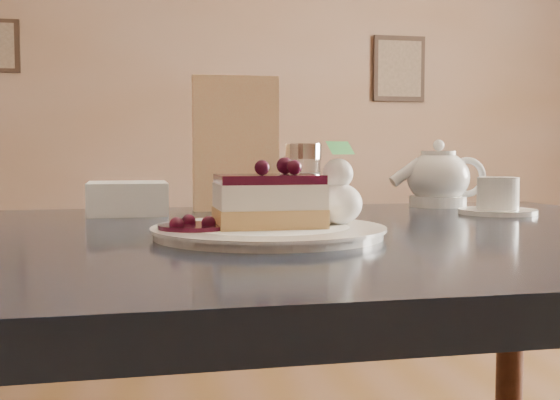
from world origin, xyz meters
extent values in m
cube|color=#856B5C|center=(0.00, 5.00, 1.50)|extent=(8.00, 0.02, 3.00)
cube|color=black|center=(1.80, 4.97, 1.60)|extent=(0.45, 0.03, 0.55)
cube|color=black|center=(-0.23, 0.18, 0.78)|extent=(1.29, 0.87, 0.04)
cylinder|color=white|center=(-0.23, 0.12, 0.81)|extent=(0.28, 0.28, 0.01)
cube|color=tan|center=(-0.23, 0.12, 0.82)|extent=(0.13, 0.09, 0.02)
cube|color=white|center=(-0.23, 0.12, 0.85)|extent=(0.13, 0.09, 0.03)
cube|color=#440D21|center=(-0.23, 0.12, 0.87)|extent=(0.12, 0.09, 0.01)
ellipsoid|color=white|center=(-0.14, 0.14, 0.84)|extent=(0.06, 0.06, 0.05)
cylinder|color=#440D21|center=(-0.32, 0.12, 0.81)|extent=(0.09, 0.09, 0.01)
cylinder|color=white|center=(0.21, 0.36, 0.80)|extent=(0.13, 0.13, 0.01)
cylinder|color=white|center=(0.21, 0.36, 0.83)|extent=(0.07, 0.07, 0.05)
ellipsoid|color=white|center=(0.17, 0.52, 0.85)|extent=(0.12, 0.12, 0.10)
cylinder|color=white|center=(0.17, 0.52, 0.91)|extent=(0.06, 0.06, 0.01)
cylinder|color=white|center=(0.09, 0.52, 0.85)|extent=(0.06, 0.02, 0.05)
cube|color=#FFE2A9|center=(-0.21, 0.51, 0.92)|extent=(0.15, 0.03, 0.23)
cylinder|color=white|center=(-0.10, 0.49, 0.85)|extent=(0.06, 0.06, 0.09)
cylinder|color=silver|center=(-0.10, 0.49, 0.90)|extent=(0.06, 0.06, 0.03)
cube|color=white|center=(-0.40, 0.47, 0.83)|extent=(0.13, 0.13, 0.05)
camera|label=1|loc=(-0.38, -0.71, 0.90)|focal=45.00mm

